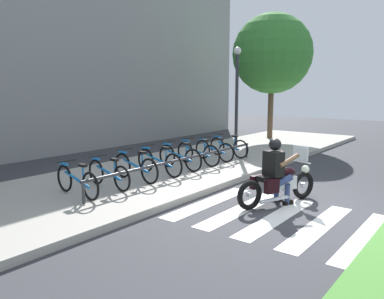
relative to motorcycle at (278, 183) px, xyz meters
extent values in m
plane|color=#38383D|center=(0.08, -0.38, -0.45)|extent=(48.00, 48.00, 0.00)
cube|color=#A8A399|center=(0.08, 3.81, -0.38)|extent=(24.00, 4.40, 0.15)
cube|color=white|center=(-0.84, -1.98, -0.45)|extent=(2.80, 0.40, 0.01)
cube|color=white|center=(-0.84, -1.18, -0.45)|extent=(2.80, 0.40, 0.01)
cube|color=white|center=(-0.84, -0.38, -0.45)|extent=(2.80, 0.40, 0.01)
cube|color=white|center=(-0.84, 0.42, -0.45)|extent=(2.80, 0.40, 0.01)
cube|color=white|center=(-0.84, 1.22, -0.45)|extent=(2.80, 0.40, 0.01)
torus|color=black|center=(0.72, -0.26, -0.15)|extent=(0.62, 0.32, 0.62)
cylinder|color=silver|center=(0.72, -0.26, -0.15)|extent=(0.14, 0.13, 0.11)
torus|color=black|center=(-0.74, 0.28, -0.15)|extent=(0.62, 0.32, 0.62)
cylinder|color=silver|center=(-0.74, 0.28, -0.15)|extent=(0.14, 0.13, 0.11)
cube|color=silver|center=(-0.01, 0.01, -0.01)|extent=(0.90, 0.56, 0.28)
ellipsoid|color=black|center=(0.19, -0.07, 0.21)|extent=(0.59, 0.44, 0.22)
cube|color=black|center=(-0.21, 0.08, 0.14)|extent=(0.62, 0.46, 0.10)
cube|color=black|center=(-0.29, 0.35, 0.03)|extent=(0.34, 0.22, 0.28)
cube|color=black|center=(-0.45, -0.06, 0.03)|extent=(0.34, 0.22, 0.28)
cylinder|color=silver|center=(0.57, -0.21, 0.41)|extent=(0.25, 0.59, 0.03)
sphere|color=white|center=(0.77, -0.28, 0.21)|extent=(0.18, 0.18, 0.18)
cube|color=silver|center=(0.60, -0.22, 0.59)|extent=(0.18, 0.39, 0.32)
cylinder|color=silver|center=(-0.31, -0.07, -0.27)|extent=(0.75, 0.34, 0.08)
cube|color=black|center=(-0.15, 0.06, 0.44)|extent=(0.38, 0.47, 0.52)
sphere|color=black|center=(-0.12, 0.05, 0.84)|extent=(0.26, 0.26, 0.26)
cylinder|color=brown|center=(0.14, 0.19, 0.52)|extent=(0.52, 0.27, 0.26)
cylinder|color=brown|center=(-0.01, -0.23, 0.52)|extent=(0.52, 0.27, 0.26)
cylinder|color=navy|center=(0.05, 0.16, 0.08)|extent=(0.46, 0.29, 0.24)
cylinder|color=navy|center=(0.16, 0.11, -0.22)|extent=(0.11, 0.11, 0.46)
cube|color=black|center=(0.20, 0.10, -0.41)|extent=(0.26, 0.18, 0.08)
cylinder|color=navy|center=(-0.06, -0.14, 0.08)|extent=(0.46, 0.29, 0.24)
cylinder|color=navy|center=(0.05, -0.18, -0.22)|extent=(0.11, 0.11, 0.46)
cube|color=black|center=(0.09, -0.20, -0.41)|extent=(0.26, 0.18, 0.08)
torus|color=black|center=(-2.54, 3.96, 0.01)|extent=(0.11, 0.61, 0.61)
torus|color=black|center=(-2.63, 2.92, 0.01)|extent=(0.11, 0.61, 0.61)
cylinder|color=blue|center=(-2.58, 3.44, 0.07)|extent=(0.15, 0.93, 0.25)
cylinder|color=blue|center=(-2.61, 3.18, 0.23)|extent=(0.04, 0.04, 0.37)
cube|color=black|center=(-2.61, 3.18, 0.41)|extent=(0.12, 0.21, 0.06)
cylinder|color=black|center=(-2.55, 3.86, 0.41)|extent=(0.48, 0.07, 0.03)
cube|color=blue|center=(-2.54, 3.96, 0.34)|extent=(0.11, 0.29, 0.04)
torus|color=black|center=(-1.67, 3.95, 0.00)|extent=(0.10, 0.60, 0.60)
torus|color=black|center=(-1.77, 2.93, 0.00)|extent=(0.10, 0.60, 0.60)
cylinder|color=blue|center=(-1.72, 3.44, 0.07)|extent=(0.14, 0.91, 0.25)
cylinder|color=blue|center=(-1.74, 3.19, 0.22)|extent=(0.04, 0.04, 0.37)
cube|color=black|center=(-1.74, 3.19, 0.40)|extent=(0.12, 0.21, 0.06)
cylinder|color=black|center=(-1.68, 3.85, 0.40)|extent=(0.48, 0.07, 0.03)
cube|color=blue|center=(-1.67, 3.95, 0.33)|extent=(0.11, 0.29, 0.04)
torus|color=black|center=(-0.81, 3.96, 0.03)|extent=(0.11, 0.65, 0.64)
torus|color=black|center=(-0.90, 2.92, 0.03)|extent=(0.11, 0.65, 0.64)
cylinder|color=blue|center=(-0.86, 3.44, 0.09)|extent=(0.15, 0.94, 0.26)
cylinder|color=blue|center=(-0.88, 3.18, 0.26)|extent=(0.04, 0.04, 0.39)
cube|color=black|center=(-0.88, 3.18, 0.45)|extent=(0.12, 0.21, 0.06)
cylinder|color=black|center=(-0.82, 3.86, 0.45)|extent=(0.48, 0.07, 0.03)
cube|color=blue|center=(-0.81, 3.96, 0.37)|extent=(0.11, 0.29, 0.04)
torus|color=black|center=(0.06, 3.98, 0.03)|extent=(0.11, 0.65, 0.65)
torus|color=black|center=(-0.04, 2.89, 0.03)|extent=(0.11, 0.65, 0.65)
cylinder|color=blue|center=(0.01, 3.44, 0.09)|extent=(0.15, 0.98, 0.26)
cylinder|color=blue|center=(-0.02, 3.17, 0.26)|extent=(0.04, 0.04, 0.40)
cube|color=black|center=(-0.02, 3.17, 0.46)|extent=(0.12, 0.21, 0.06)
cylinder|color=black|center=(0.05, 3.88, 0.46)|extent=(0.48, 0.07, 0.03)
cube|color=blue|center=(0.06, 3.98, 0.38)|extent=(0.11, 0.29, 0.04)
torus|color=black|center=(0.92, 3.96, 0.03)|extent=(0.11, 0.66, 0.66)
torus|color=black|center=(0.83, 2.92, 0.03)|extent=(0.11, 0.66, 0.66)
cylinder|color=blue|center=(0.87, 3.44, 0.10)|extent=(0.15, 0.93, 0.25)
cylinder|color=blue|center=(0.85, 3.18, 0.26)|extent=(0.04, 0.04, 0.40)
cube|color=black|center=(0.85, 3.18, 0.47)|extent=(0.12, 0.21, 0.06)
cylinder|color=black|center=(0.91, 3.85, 0.47)|extent=(0.48, 0.07, 0.03)
cube|color=blue|center=(0.92, 3.96, 0.39)|extent=(0.11, 0.29, 0.04)
torus|color=black|center=(1.79, 3.97, 0.03)|extent=(0.11, 0.66, 0.66)
torus|color=black|center=(1.69, 2.91, 0.03)|extent=(0.11, 0.66, 0.66)
cylinder|color=blue|center=(1.74, 3.44, 0.10)|extent=(0.15, 0.95, 0.26)
cylinder|color=blue|center=(1.71, 3.18, 0.27)|extent=(0.04, 0.04, 0.40)
cube|color=black|center=(1.71, 3.18, 0.47)|extent=(0.12, 0.21, 0.06)
cylinder|color=black|center=(1.78, 3.86, 0.47)|extent=(0.48, 0.07, 0.03)
cube|color=blue|center=(1.79, 3.97, 0.39)|extent=(0.11, 0.29, 0.04)
torus|color=black|center=(2.65, 3.92, 0.01)|extent=(0.11, 0.62, 0.62)
torus|color=black|center=(2.56, 2.96, 0.01)|extent=(0.11, 0.62, 0.62)
cylinder|color=blue|center=(2.60, 3.44, 0.07)|extent=(0.14, 0.86, 0.24)
cylinder|color=blue|center=(2.58, 3.20, 0.23)|extent=(0.04, 0.04, 0.38)
cube|color=black|center=(2.58, 3.20, 0.42)|extent=(0.12, 0.21, 0.06)
cylinder|color=black|center=(2.64, 3.82, 0.42)|extent=(0.48, 0.07, 0.03)
cube|color=blue|center=(2.65, 3.92, 0.35)|extent=(0.11, 0.29, 0.04)
torus|color=black|center=(3.51, 3.93, 0.01)|extent=(0.11, 0.62, 0.62)
torus|color=black|center=(3.42, 2.95, 0.01)|extent=(0.11, 0.62, 0.62)
cylinder|color=blue|center=(3.47, 3.44, 0.08)|extent=(0.14, 0.88, 0.24)
cylinder|color=blue|center=(3.45, 3.19, 0.23)|extent=(0.04, 0.04, 0.38)
cube|color=black|center=(3.45, 3.19, 0.42)|extent=(0.12, 0.21, 0.06)
cylinder|color=black|center=(3.50, 3.83, 0.42)|extent=(0.48, 0.07, 0.03)
cube|color=blue|center=(3.51, 3.93, 0.35)|extent=(0.11, 0.29, 0.04)
cylinder|color=#333338|center=(0.44, 2.89, 0.15)|extent=(6.65, 0.07, 0.07)
cylinder|color=#333338|center=(-2.83, 2.89, -0.08)|extent=(0.06, 0.06, 0.45)
cylinder|color=#333338|center=(3.72, 2.89, -0.08)|extent=(0.06, 0.06, 0.45)
cylinder|color=#2D2D33|center=(5.20, 4.21, 1.39)|extent=(0.12, 0.12, 3.70)
sphere|color=white|center=(5.20, 4.21, 3.36)|extent=(0.28, 0.28, 0.28)
cylinder|color=brown|center=(8.89, 4.61, 0.91)|extent=(0.25, 0.25, 2.73)
sphere|color=#387F33|center=(8.89, 4.61, 3.53)|extent=(3.59, 3.59, 3.59)
cube|color=gray|center=(0.08, 9.51, 3.79)|extent=(24.00, 1.20, 8.48)
camera|label=1|loc=(-7.41, -3.40, 2.00)|focal=35.94mm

